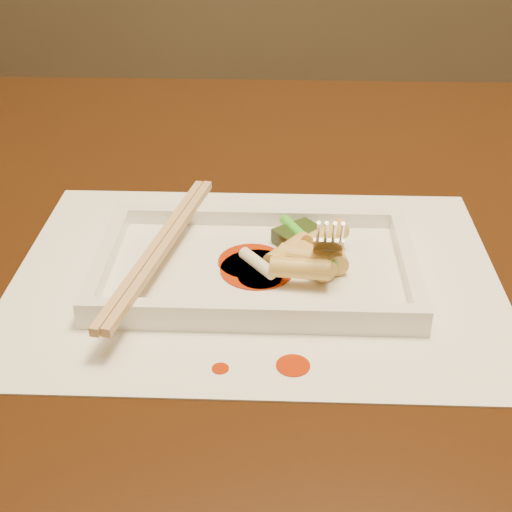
{
  "coord_description": "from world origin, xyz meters",
  "views": [
    {
      "loc": [
        0.02,
        -0.57,
        1.07
      ],
      "look_at": [
        -0.0,
        -0.07,
        0.77
      ],
      "focal_mm": 50.0,
      "sensor_mm": 36.0,
      "label": 1
    }
  ],
  "objects_px": {
    "plate_base": "(256,270)",
    "fork": "(346,177)",
    "placemat": "(256,275)",
    "chopstick_a": "(156,246)",
    "table": "(262,321)"
  },
  "relations": [
    {
      "from": "plate_base",
      "to": "chopstick_a",
      "type": "height_order",
      "value": "chopstick_a"
    },
    {
      "from": "table",
      "to": "chopstick_a",
      "type": "relative_size",
      "value": 5.9
    },
    {
      "from": "table",
      "to": "plate_base",
      "type": "bearing_deg",
      "value": -92.47
    },
    {
      "from": "placemat",
      "to": "chopstick_a",
      "type": "xyz_separation_m",
      "value": [
        -0.08,
        0.0,
        0.03
      ]
    },
    {
      "from": "table",
      "to": "plate_base",
      "type": "relative_size",
      "value": 5.38
    },
    {
      "from": "table",
      "to": "placemat",
      "type": "xyz_separation_m",
      "value": [
        -0.0,
        -0.07,
        0.1
      ]
    },
    {
      "from": "plate_base",
      "to": "fork",
      "type": "height_order",
      "value": "fork"
    },
    {
      "from": "placemat",
      "to": "chopstick_a",
      "type": "relative_size",
      "value": 1.68
    },
    {
      "from": "placemat",
      "to": "plate_base",
      "type": "relative_size",
      "value": 1.54
    },
    {
      "from": "chopstick_a",
      "to": "fork",
      "type": "bearing_deg",
      "value": 6.75
    },
    {
      "from": "chopstick_a",
      "to": "fork",
      "type": "xyz_separation_m",
      "value": [
        0.15,
        0.02,
        0.06
      ]
    },
    {
      "from": "table",
      "to": "plate_base",
      "type": "height_order",
      "value": "plate_base"
    },
    {
      "from": "placemat",
      "to": "plate_base",
      "type": "distance_m",
      "value": 0.0
    },
    {
      "from": "table",
      "to": "fork",
      "type": "relative_size",
      "value": 10.0
    },
    {
      "from": "plate_base",
      "to": "chopstick_a",
      "type": "xyz_separation_m",
      "value": [
        -0.08,
        0.0,
        0.02
      ]
    }
  ]
}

